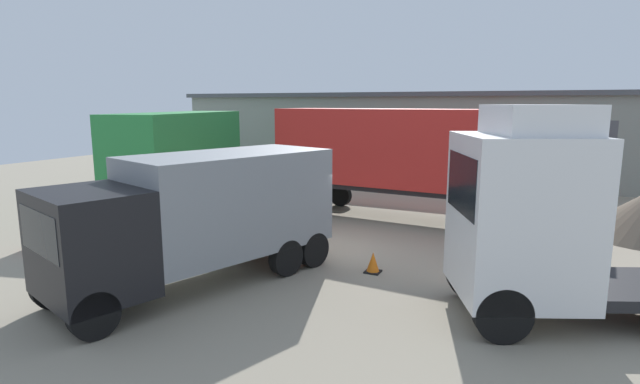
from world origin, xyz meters
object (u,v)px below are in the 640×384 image
object	(u,v)px
tractor_unit_white	(546,222)
container_trailer_green	(180,144)
box_truck_black	(201,212)
traffic_cone	(373,263)
container_trailer_blue	(404,150)
oil_drum	(40,236)

from	to	relation	value
tractor_unit_white	container_trailer_green	size ratio (longest dim) A/B	0.75
box_truck_black	traffic_cone	distance (m)	4.64
tractor_unit_white	container_trailer_blue	size ratio (longest dim) A/B	0.69
tractor_unit_white	box_truck_black	size ratio (longest dim) A/B	0.96
tractor_unit_white	box_truck_black	bearing A→B (deg)	-13.72
container_trailer_blue	oil_drum	xyz separation A→B (m)	(-8.71, -8.78, -2.22)
tractor_unit_white	traffic_cone	world-z (taller)	tractor_unit_white
container_trailer_green	oil_drum	bearing A→B (deg)	-3.63
box_truck_black	container_trailer_green	bearing A→B (deg)	-118.61
container_trailer_blue	box_truck_black	xyz separation A→B (m)	(-2.47, -8.87, -0.85)
tractor_unit_white	oil_drum	world-z (taller)	tractor_unit_white
box_truck_black	traffic_cone	world-z (taller)	box_truck_black
oil_drum	traffic_cone	size ratio (longest dim) A/B	1.60
oil_drum	traffic_cone	xyz separation A→B (m)	(9.77, 2.48, -0.19)
oil_drum	container_trailer_green	bearing A→B (deg)	101.44
container_trailer_blue	tractor_unit_white	bearing A→B (deg)	-51.97
box_truck_black	oil_drum	size ratio (longest dim) A/B	8.42
container_trailer_blue	box_truck_black	world-z (taller)	container_trailer_blue
tractor_unit_white	oil_drum	xyz separation A→B (m)	(-13.84, -1.30, -1.62)
tractor_unit_white	traffic_cone	distance (m)	4.60
container_trailer_green	tractor_unit_white	bearing A→B (deg)	50.63
box_truck_black	oil_drum	bearing A→B (deg)	-72.78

